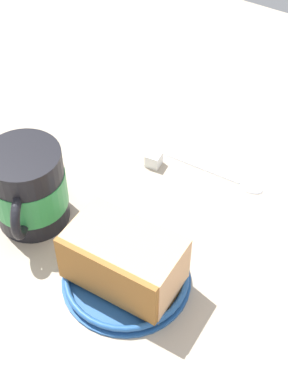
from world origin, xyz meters
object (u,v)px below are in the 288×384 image
Objects in this scene: tea_mug at (28,188)px; sugar_cube at (154,159)px; teaspoon at (234,179)px; cake_slice at (127,262)px; small_plate at (129,279)px.

tea_mug is 16.90cm from sugar_cube.
sugar_cube reaches higher than teaspoon.
cake_slice is at bearing 172.09° from teaspoon.
small_plate reaches higher than teaspoon.
tea_mug reaches higher than small_plate.
cake_slice is 18.50cm from sugar_cube.
small_plate is at bearing -156.57° from sugar_cube.
teaspoon is at bearing -7.91° from cake_slice.
small_plate is at bearing -96.92° from tea_mug.
teaspoon is 10.29cm from sugar_cube.
sugar_cube is (-2.81, 9.89, 0.54)cm from teaspoon.
small_plate is 19.52cm from teaspoon.
tea_mug is at bearing 83.08° from small_plate.
tea_mug is at bearing 135.88° from teaspoon.
small_plate is 15.04cm from tea_mug.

